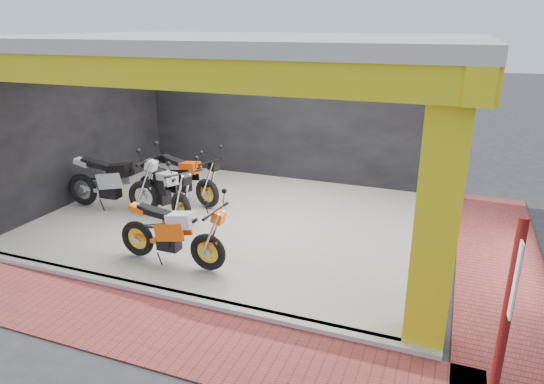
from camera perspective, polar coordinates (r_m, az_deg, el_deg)
The scene contains 16 objects.
ground at distance 8.40m, azimuth -8.85°, elevation -8.65°, with size 80.00×80.00×0.00m, color #2D2D30.
showroom_floor at distance 9.99m, azimuth -3.20°, elevation -3.47°, with size 8.00×6.00×0.10m, color silver.
showroom_ceiling at distance 9.23m, azimuth -3.62°, elevation 17.33°, with size 8.40×6.40×0.20m, color beige.
back_wall at distance 12.30m, azimuth 2.65°, elevation 9.12°, with size 8.20×0.20×3.50m, color black.
left_wall at distance 11.74m, azimuth -22.10°, elevation 7.27°, with size 0.20×6.20×3.50m, color black.
corner_column at distance 6.03m, azimuth 18.91°, elevation -2.68°, with size 0.50×0.50×3.50m, color yellow.
header_beam_front at distance 6.64m, azimuth -14.69°, elevation 13.49°, with size 8.40×0.30×0.40m, color yellow.
header_beam_right at distance 8.41m, azimuth 22.87°, elevation 13.71°, with size 0.30×6.40×0.40m, color yellow.
floor_kerb at distance 7.63m, azimuth -12.71°, elevation -11.56°, with size 8.00×0.20×0.10m, color silver.
paver_front at distance 7.12m, azimuth -16.23°, elevation -14.64°, with size 9.00×1.40×0.03m, color #9A3632.
paver_right at distance 9.29m, azimuth 25.21°, elevation -7.46°, with size 1.40×7.00×0.03m, color #9A3632.
signpost at distance 5.12m, azimuth 25.75°, elevation -13.69°, with size 0.09×0.33×2.32m.
moto_hero at distance 7.74m, azimuth -7.65°, elevation -4.98°, with size 2.10×0.78×1.28m, color #FF610A, non-canonical shape.
moto_row_a at distance 9.60m, azimuth -10.74°, elevation -0.13°, with size 2.20×0.81×1.34m, color black, non-canonical shape.
moto_row_b at distance 10.32m, azimuth -15.00°, elevation 1.21°, with size 2.36×0.88×1.44m, color #AFB3B8, non-canonical shape.
moto_row_c at distance 10.42m, azimuth -7.69°, elevation 1.50°, with size 2.15×0.80×1.32m, color black, non-canonical shape.
Camera 1 is at (3.84, -6.39, 3.88)m, focal length 32.00 mm.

